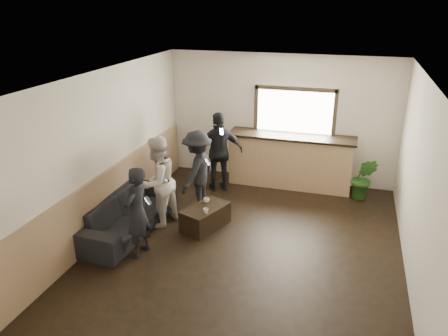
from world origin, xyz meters
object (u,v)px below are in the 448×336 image
(person_a, at_px, (137,212))
(bar_counter, at_px, (290,157))
(sofa, at_px, (127,213))
(person_d, at_px, (219,152))
(cup_a, at_px, (206,200))
(person_b, at_px, (157,182))
(potted_plant, at_px, (364,178))
(cup_b, at_px, (206,211))
(coffee_table, at_px, (205,217))
(person_c, at_px, (197,170))

(person_a, bearing_deg, bar_counter, 157.62)
(sofa, relative_size, person_d, 1.36)
(cup_a, distance_m, person_d, 1.54)
(cup_a, height_order, person_d, person_d)
(bar_counter, xyz_separation_m, person_b, (-2.00, -2.47, 0.19))
(potted_plant, bearing_deg, person_d, -172.28)
(person_b, bearing_deg, cup_b, 103.20)
(cup_a, bearing_deg, coffee_table, -77.88)
(coffee_table, bearing_deg, bar_counter, 63.80)
(bar_counter, xyz_separation_m, potted_plant, (1.54, -0.29, -0.19))
(person_b, relative_size, person_c, 1.06)
(cup_a, distance_m, person_b, 0.95)
(sofa, xyz_separation_m, person_b, (0.45, 0.38, 0.49))
(potted_plant, height_order, person_d, person_d)
(coffee_table, bearing_deg, person_d, 98.50)
(bar_counter, distance_m, cup_b, 2.78)
(bar_counter, bearing_deg, cup_b, -112.69)
(bar_counter, relative_size, person_c, 1.71)
(cup_b, height_order, person_d, person_d)
(person_a, bearing_deg, coffee_table, 153.33)
(person_a, distance_m, person_c, 1.87)
(bar_counter, distance_m, person_c, 2.26)
(person_d, bearing_deg, cup_a, 68.63)
(person_b, bearing_deg, person_c, 169.89)
(cup_a, xyz_separation_m, person_a, (-0.69, -1.33, 0.31))
(potted_plant, distance_m, person_d, 3.00)
(sofa, bearing_deg, person_d, -23.46)
(cup_a, bearing_deg, cup_b, -72.60)
(potted_plant, bearing_deg, coffee_table, -142.72)
(coffee_table, distance_m, cup_b, 0.33)
(coffee_table, xyz_separation_m, cup_a, (-0.04, 0.19, 0.24))
(bar_counter, bearing_deg, cup_a, -118.97)
(sofa, relative_size, person_c, 1.47)
(potted_plant, relative_size, person_d, 0.53)
(person_c, bearing_deg, cup_a, 42.20)
(coffee_table, relative_size, cup_b, 9.52)
(coffee_table, relative_size, cup_a, 8.01)
(cup_a, xyz_separation_m, cup_b, (0.13, -0.40, -0.00))
(sofa, xyz_separation_m, cup_b, (1.38, 0.29, 0.10))
(cup_b, xyz_separation_m, person_b, (-0.93, 0.09, 0.39))
(person_a, bearing_deg, cup_a, 158.54)
(cup_b, relative_size, person_b, 0.06)
(person_a, bearing_deg, person_d, 176.22)
(person_a, height_order, person_d, person_d)
(cup_a, height_order, person_a, person_a)
(potted_plant, xyz_separation_m, person_b, (-3.54, -2.18, 0.38))
(cup_b, bearing_deg, person_c, 117.52)
(potted_plant, xyz_separation_m, person_c, (-3.09, -1.35, 0.34))
(sofa, bearing_deg, person_a, -136.07)
(coffee_table, distance_m, person_c, 1.00)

